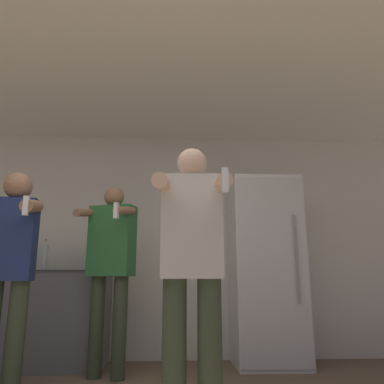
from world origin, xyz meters
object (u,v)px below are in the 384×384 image
(person_woman_foreground, at_px, (192,264))
(person_spectator_back, at_px, (111,262))
(bottle_brown_liquor, at_px, (45,257))
(person_man_side, at_px, (9,264))
(bottle_clear_vodka, at_px, (26,258))
(bottle_tall_gin, at_px, (13,257))
(refrigerator, at_px, (266,269))

(person_woman_foreground, bearing_deg, person_spectator_back, 119.30)
(bottle_brown_liquor, relative_size, person_man_side, 0.19)
(bottle_clear_vodka, xyz_separation_m, bottle_tall_gin, (-0.13, 0.00, 0.01))
(person_man_side, bearing_deg, person_woman_foreground, -24.67)
(bottle_tall_gin, distance_m, person_man_side, 1.10)
(refrigerator, relative_size, bottle_clear_vodka, 6.02)
(bottle_clear_vodka, relative_size, bottle_brown_liquor, 0.99)
(refrigerator, distance_m, bottle_clear_vodka, 2.52)
(bottle_tall_gin, height_order, bottle_brown_liquor, bottle_tall_gin)
(bottle_clear_vodka, relative_size, person_spectator_back, 0.18)
(bottle_brown_liquor, height_order, person_woman_foreground, person_woman_foreground)
(bottle_clear_vodka, height_order, bottle_brown_liquor, bottle_brown_liquor)
(refrigerator, height_order, person_spectator_back, refrigerator)
(bottle_clear_vodka, height_order, person_man_side, person_man_side)
(person_spectator_back, bearing_deg, person_man_side, -136.97)
(bottle_tall_gin, bearing_deg, bottle_clear_vodka, 0.00)
(bottle_brown_liquor, bearing_deg, bottle_clear_vodka, -180.00)
(bottle_tall_gin, height_order, person_man_side, person_man_side)
(bottle_brown_liquor, height_order, person_spectator_back, person_spectator_back)
(refrigerator, bearing_deg, bottle_tall_gin, -179.47)
(refrigerator, xyz_separation_m, person_spectator_back, (-1.58, -0.42, 0.05))
(refrigerator, height_order, person_man_side, refrigerator)
(bottle_tall_gin, relative_size, person_spectator_back, 0.19)
(person_man_side, relative_size, person_spectator_back, 0.98)
(refrigerator, relative_size, bottle_brown_liquor, 5.96)
(bottle_clear_vodka, height_order, bottle_tall_gin, bottle_tall_gin)
(refrigerator, relative_size, person_man_side, 1.13)
(bottle_brown_liquor, height_order, person_man_side, person_man_side)
(bottle_clear_vodka, distance_m, person_woman_foreground, 2.33)
(person_man_side, height_order, person_spectator_back, person_spectator_back)
(refrigerator, bearing_deg, bottle_brown_liquor, -179.40)
(refrigerator, xyz_separation_m, person_man_side, (-2.25, -1.04, 0.01))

